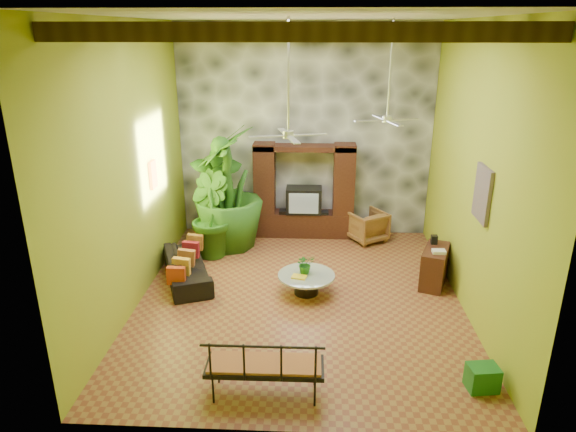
# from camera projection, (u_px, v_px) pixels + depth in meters

# --- Properties ---
(ground) EXTENTS (7.00, 7.00, 0.00)m
(ground) POSITION_uv_depth(u_px,v_px,m) (300.00, 297.00, 9.79)
(ground) COLOR brown
(ground) RESTS_ON ground
(ceiling) EXTENTS (6.00, 7.00, 0.02)m
(ceiling) POSITION_uv_depth(u_px,v_px,m) (302.00, 16.00, 8.08)
(ceiling) COLOR silver
(ceiling) RESTS_ON back_wall
(back_wall) EXTENTS (6.00, 0.02, 5.00)m
(back_wall) POSITION_uv_depth(u_px,v_px,m) (305.00, 132.00, 12.22)
(back_wall) COLOR #A3A826
(back_wall) RESTS_ON ground
(left_wall) EXTENTS (0.02, 7.00, 5.00)m
(left_wall) POSITION_uv_depth(u_px,v_px,m) (132.00, 168.00, 9.08)
(left_wall) COLOR #A3A826
(left_wall) RESTS_ON ground
(right_wall) EXTENTS (0.02, 7.00, 5.00)m
(right_wall) POSITION_uv_depth(u_px,v_px,m) (476.00, 172.00, 8.79)
(right_wall) COLOR #A3A826
(right_wall) RESTS_ON ground
(stone_accent_wall) EXTENTS (5.98, 0.10, 4.98)m
(stone_accent_wall) POSITION_uv_depth(u_px,v_px,m) (305.00, 133.00, 12.16)
(stone_accent_wall) COLOR #393B40
(stone_accent_wall) RESTS_ON ground
(ceiling_beams) EXTENTS (5.95, 5.36, 0.22)m
(ceiling_beams) POSITION_uv_depth(u_px,v_px,m) (302.00, 31.00, 8.15)
(ceiling_beams) COLOR #30210F
(ceiling_beams) RESTS_ON ceiling
(entertainment_center) EXTENTS (2.40, 0.55, 2.30)m
(entertainment_center) POSITION_uv_depth(u_px,v_px,m) (304.00, 198.00, 12.40)
(entertainment_center) COLOR black
(entertainment_center) RESTS_ON ground
(ceiling_fan_front) EXTENTS (1.28, 1.28, 1.86)m
(ceiling_fan_front) POSITION_uv_depth(u_px,v_px,m) (288.00, 122.00, 8.26)
(ceiling_fan_front) COLOR silver
(ceiling_fan_front) RESTS_ON ceiling
(ceiling_fan_back) EXTENTS (1.28, 1.28, 1.86)m
(ceiling_fan_back) POSITION_uv_depth(u_px,v_px,m) (388.00, 108.00, 9.68)
(ceiling_fan_back) COLOR silver
(ceiling_fan_back) RESTS_ON ceiling
(wall_art_mask) EXTENTS (0.06, 0.32, 0.55)m
(wall_art_mask) POSITION_uv_depth(u_px,v_px,m) (153.00, 175.00, 10.15)
(wall_art_mask) COLOR gold
(wall_art_mask) RESTS_ON left_wall
(wall_art_painting) EXTENTS (0.06, 0.70, 0.90)m
(wall_art_painting) POSITION_uv_depth(u_px,v_px,m) (482.00, 194.00, 8.30)
(wall_art_painting) COLOR #285694
(wall_art_painting) RESTS_ON right_wall
(sofa) EXTENTS (1.40, 2.09, 0.57)m
(sofa) POSITION_uv_depth(u_px,v_px,m) (187.00, 267.00, 10.35)
(sofa) COLOR black
(sofa) RESTS_ON ground
(wicker_armchair) EXTENTS (1.10, 1.10, 0.74)m
(wicker_armchair) POSITION_uv_depth(u_px,v_px,m) (367.00, 226.00, 12.30)
(wicker_armchair) COLOR brown
(wicker_armchair) RESTS_ON ground
(tall_plant_a) EXTENTS (1.39, 1.15, 2.27)m
(tall_plant_a) POSITION_uv_depth(u_px,v_px,m) (218.00, 197.00, 11.89)
(tall_plant_a) COLOR #235817
(tall_plant_a) RESTS_ON ground
(tall_plant_b) EXTENTS (1.28, 1.34, 1.90)m
(tall_plant_b) POSITION_uv_depth(u_px,v_px,m) (209.00, 215.00, 11.32)
(tall_plant_b) COLOR #275D18
(tall_plant_b) RESTS_ON ground
(tall_plant_c) EXTENTS (1.71, 1.71, 2.84)m
(tall_plant_c) POSITION_uv_depth(u_px,v_px,m) (228.00, 188.00, 11.61)
(tall_plant_c) COLOR #265817
(tall_plant_c) RESTS_ON ground
(coffee_table) EXTENTS (1.09, 1.09, 0.40)m
(coffee_table) POSITION_uv_depth(u_px,v_px,m) (306.00, 281.00, 9.84)
(coffee_table) COLOR black
(coffee_table) RESTS_ON ground
(centerpiece_plant) EXTENTS (0.43, 0.40, 0.39)m
(centerpiece_plant) POSITION_uv_depth(u_px,v_px,m) (305.00, 264.00, 9.79)
(centerpiece_plant) COLOR #20661A
(centerpiece_plant) RESTS_ON coffee_table
(yellow_tray) EXTENTS (0.31, 0.25, 0.03)m
(yellow_tray) POSITION_uv_depth(u_px,v_px,m) (299.00, 277.00, 9.67)
(yellow_tray) COLOR yellow
(yellow_tray) RESTS_ON coffee_table
(iron_bench) EXTENTS (1.63, 0.59, 0.57)m
(iron_bench) POSITION_uv_depth(u_px,v_px,m) (264.00, 365.00, 6.94)
(iron_bench) COLOR black
(iron_bench) RESTS_ON ground
(side_console) EXTENTS (0.74, 1.05, 0.77)m
(side_console) POSITION_uv_depth(u_px,v_px,m) (434.00, 266.00, 10.16)
(side_console) COLOR #341F10
(side_console) RESTS_ON ground
(green_bin) EXTENTS (0.46, 0.37, 0.37)m
(green_bin) POSITION_uv_depth(u_px,v_px,m) (482.00, 378.00, 7.23)
(green_bin) COLOR #1D6D2D
(green_bin) RESTS_ON ground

